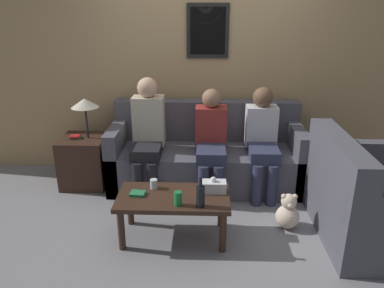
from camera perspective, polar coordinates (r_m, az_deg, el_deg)
The scene contains 15 objects.
ground_plane at distance 4.04m, azimuth 2.12°, elevation -8.92°, with size 16.00×16.00×0.00m, color gray.
wall_back at distance 4.51m, azimuth 2.34°, elevation 11.82°, with size 9.00×0.08×2.60m.
couch_main at distance 4.35m, azimuth 2.18°, elevation -1.94°, with size 2.16×0.83×0.92m.
couch_side at distance 3.70m, azimuth 24.62°, elevation -8.13°, with size 0.83×1.22×0.92m.
coffee_table at distance 3.33m, azimuth -2.84°, elevation -8.84°, with size 0.98×0.52×0.42m.
side_table_with_lamp at distance 4.48m, azimuth -15.96°, elevation -2.01°, with size 0.51×0.51×1.02m.
wine_bottle at distance 3.08m, azimuth 1.30°, elevation -7.89°, with size 0.07×0.07×0.26m.
drinking_glass at distance 3.42m, azimuth -5.85°, elevation -6.07°, with size 0.07×0.07×0.09m.
book_stack at distance 3.34m, azimuth -8.28°, elevation -7.48°, with size 0.14×0.11×0.02m.
soda_can at distance 3.12m, azimuth -2.15°, elevation -8.31°, with size 0.07×0.07×0.12m.
tissue_box at distance 3.34m, azimuth 3.25°, elevation -6.45°, with size 0.23×0.12×0.15m.
person_left at distance 4.10m, azimuth -6.76°, elevation 1.93°, with size 0.34×0.59×1.26m.
person_middle at distance 4.03m, azimuth 2.91°, elevation 0.80°, with size 0.34×0.63×1.14m.
person_right at distance 4.12m, azimuth 10.66°, elevation 1.06°, with size 0.34×0.65×1.15m.
teddy_bear at distance 3.67m, azimuth 14.38°, elevation -10.15°, with size 0.22×0.22×0.35m.
Camera 1 is at (-0.03, -3.52, 1.98)m, focal length 35.00 mm.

